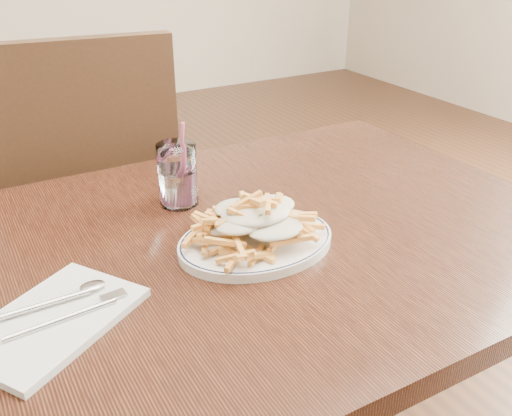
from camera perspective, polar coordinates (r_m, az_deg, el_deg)
table at (r=0.99m, az=-2.51°, el=-7.02°), size 1.20×0.80×0.75m
chair_far at (r=1.52m, az=-17.16°, el=0.07°), size 0.52×0.52×1.01m
fries_plate at (r=0.93m, az=0.00°, el=-3.37°), size 0.31×0.28×0.02m
loaded_fries at (r=0.91m, az=0.00°, el=-1.01°), size 0.26×0.24×0.07m
napkin at (r=0.81m, az=-19.69°, el=-10.58°), size 0.27×0.25×0.01m
cutlery at (r=0.81m, az=-19.89°, el=-9.88°), size 0.19×0.08×0.01m
water_glass at (r=1.06m, az=-7.82°, el=2.98°), size 0.07×0.07×0.16m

